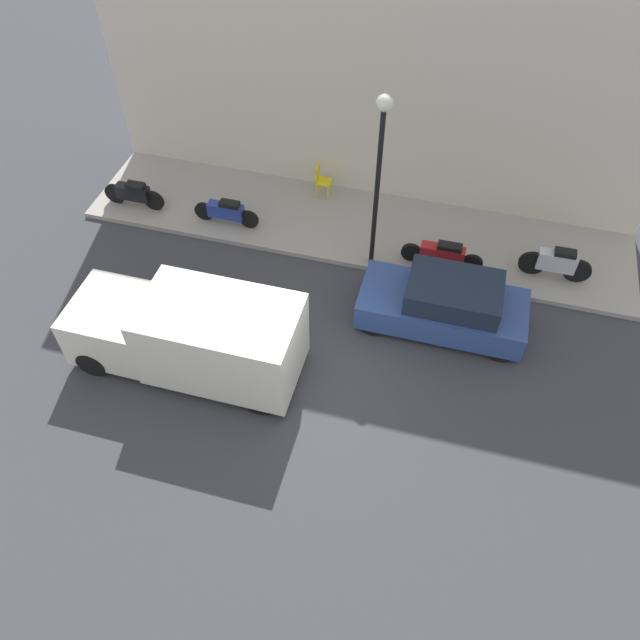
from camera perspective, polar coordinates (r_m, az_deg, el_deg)
ground_plane at (r=14.02m, az=-1.81°, el=-5.50°), size 60.00×60.00×0.00m
sidewalk at (r=17.49m, az=3.18°, el=8.56°), size 3.09×14.90×0.14m
building_facade at (r=16.76m, az=5.20°, el=22.24°), size 0.30×14.90×7.79m
parked_car at (r=14.83m, az=11.34°, el=1.38°), size 1.68×3.88×1.41m
delivery_van at (r=13.80m, az=-11.91°, el=-1.30°), size 1.92×5.10×2.01m
motorcycle_blue at (r=17.39m, az=-8.56°, el=9.78°), size 0.30×1.84×0.74m
scooter_silver at (r=16.67m, az=20.81°, el=4.92°), size 0.30×1.78×0.91m
motorcycle_black at (r=18.53m, az=-16.67°, el=11.02°), size 0.30×1.79×0.78m
motorcycle_red at (r=16.24m, az=11.17°, el=5.96°), size 0.30×2.09×0.74m
streetlamp at (r=14.33m, az=5.51°, el=14.84°), size 0.38×0.38×4.70m
cafe_chair at (r=18.11m, az=0.11°, el=12.76°), size 0.40×0.40×0.94m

